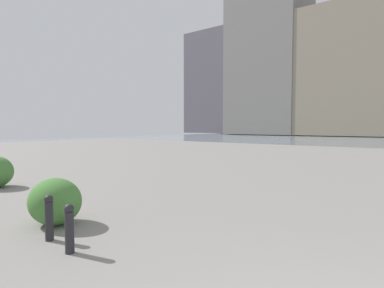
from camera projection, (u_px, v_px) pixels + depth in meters
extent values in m
cube|color=gray|center=(343.00, 72.00, 59.17)|extent=(16.38, 10.19, 23.92)
cube|color=gray|center=(269.00, 49.00, 69.54)|extent=(15.61, 13.30, 37.81)
cube|color=#5B5660|center=(218.00, 84.00, 84.10)|extent=(14.35, 11.14, 26.26)
cylinder|color=#232328|center=(70.00, 232.00, 4.18)|extent=(0.12, 0.12, 0.56)
sphere|color=#232328|center=(69.00, 209.00, 4.16)|extent=(0.13, 0.13, 0.13)
cylinder|color=#232328|center=(49.00, 221.00, 4.65)|extent=(0.12, 0.12, 0.58)
sphere|color=#232328|center=(49.00, 199.00, 4.63)|extent=(0.13, 0.13, 0.13)
ellipsoid|color=#477F38|center=(55.00, 201.00, 5.40)|extent=(0.95, 0.85, 0.81)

